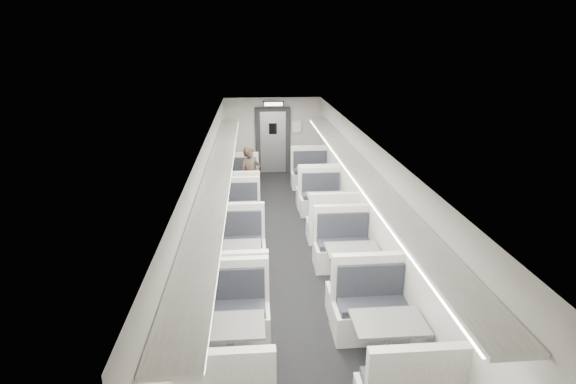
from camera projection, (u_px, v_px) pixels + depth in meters
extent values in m
cube|color=black|center=(288.00, 259.00, 9.00)|extent=(3.00, 12.00, 0.12)
cube|color=silver|center=(288.00, 135.00, 8.18)|extent=(3.00, 12.00, 0.12)
cube|color=#BBB7AF|center=(273.00, 135.00, 14.31)|extent=(3.00, 0.12, 2.40)
cube|color=#BBB7AF|center=(206.00, 202.00, 8.48)|extent=(0.12, 12.00, 2.40)
cube|color=#BBB7AF|center=(368.00, 198.00, 8.71)|extent=(0.12, 12.00, 2.40)
cube|color=white|center=(240.00, 203.00, 11.27)|extent=(1.01, 0.56, 0.43)
cube|color=#23252F|center=(240.00, 193.00, 11.21)|extent=(0.89, 0.45, 0.09)
cube|color=white|center=(239.00, 185.00, 10.90)|extent=(1.01, 0.11, 0.66)
cube|color=white|center=(241.00, 185.00, 12.67)|extent=(1.01, 0.56, 0.43)
cube|color=#23252F|center=(241.00, 176.00, 12.56)|extent=(0.89, 0.45, 0.09)
cube|color=white|center=(241.00, 164.00, 12.68)|extent=(1.01, 0.11, 0.66)
cylinder|color=#B9B9BC|center=(241.00, 189.00, 11.93)|extent=(0.09, 0.09, 0.66)
cylinder|color=#B9B9BC|center=(241.00, 200.00, 12.03)|extent=(0.34, 0.34, 0.03)
cube|color=slate|center=(240.00, 176.00, 11.81)|extent=(0.84, 0.57, 0.04)
cube|color=white|center=(238.00, 240.00, 9.20)|extent=(0.98, 0.55, 0.42)
cube|color=#23252F|center=(237.00, 228.00, 9.14)|extent=(0.87, 0.44, 0.09)
cube|color=white|center=(237.00, 220.00, 8.84)|extent=(0.98, 0.11, 0.65)
cube|color=white|center=(239.00, 214.00, 10.56)|extent=(0.98, 0.55, 0.42)
cube|color=#23252F|center=(239.00, 205.00, 10.45)|extent=(0.87, 0.44, 0.09)
cube|color=white|center=(239.00, 190.00, 10.58)|extent=(0.98, 0.11, 0.65)
cylinder|color=#B9B9BC|center=(239.00, 222.00, 9.85)|extent=(0.09, 0.09, 0.64)
cylinder|color=#B9B9BC|center=(239.00, 234.00, 9.94)|extent=(0.33, 0.33, 0.03)
cube|color=slate|center=(238.00, 207.00, 9.73)|extent=(0.81, 0.56, 0.04)
cube|color=white|center=(234.00, 300.00, 7.06)|extent=(1.09, 0.61, 0.46)
cube|color=#23252F|center=(234.00, 283.00, 7.00)|extent=(0.97, 0.48, 0.10)
cube|color=white|center=(232.00, 274.00, 6.66)|extent=(1.09, 0.12, 0.72)
cube|color=white|center=(237.00, 254.00, 8.57)|extent=(1.09, 0.61, 0.46)
cube|color=#23252F|center=(236.00, 241.00, 8.45)|extent=(0.97, 0.48, 0.10)
cube|color=white|center=(236.00, 221.00, 8.59)|extent=(1.09, 0.12, 0.72)
cylinder|color=#B9B9BC|center=(235.00, 268.00, 7.77)|extent=(0.10, 0.10, 0.71)
cylinder|color=#B9B9BC|center=(236.00, 286.00, 7.88)|extent=(0.37, 0.37, 0.03)
cube|color=slate|center=(235.00, 248.00, 7.65)|extent=(0.90, 0.62, 0.04)
cube|color=white|center=(225.00, 379.00, 4.62)|extent=(1.07, 0.12, 0.71)
cube|color=white|center=(233.00, 323.00, 6.50)|extent=(1.07, 0.60, 0.45)
cube|color=#23252F|center=(232.00, 308.00, 6.38)|extent=(0.95, 0.47, 0.10)
cube|color=white|center=(232.00, 280.00, 6.51)|extent=(1.07, 0.12, 0.71)
cylinder|color=#B9B9BC|center=(230.00, 352.00, 5.72)|extent=(0.10, 0.10, 0.70)
cylinder|color=#B9B9BC|center=(231.00, 373.00, 5.82)|extent=(0.36, 0.36, 0.03)
cube|color=slate|center=(229.00, 326.00, 5.59)|extent=(0.89, 0.61, 0.04)
cube|color=white|center=(318.00, 198.00, 11.58)|extent=(1.09, 0.61, 0.46)
cube|color=#23252F|center=(318.00, 187.00, 11.51)|extent=(0.97, 0.48, 0.10)
cube|color=white|center=(320.00, 179.00, 11.18)|extent=(1.09, 0.12, 0.72)
cube|color=white|center=(310.00, 179.00, 13.09)|extent=(1.09, 0.61, 0.46)
cube|color=#23252F|center=(310.00, 170.00, 12.97)|extent=(0.97, 0.48, 0.10)
cube|color=white|center=(309.00, 158.00, 13.10)|extent=(1.09, 0.12, 0.72)
cylinder|color=#B9B9BC|center=(314.00, 184.00, 12.29)|extent=(0.10, 0.10, 0.71)
cylinder|color=#B9B9BC|center=(314.00, 195.00, 12.40)|extent=(0.37, 0.37, 0.03)
cube|color=slate|center=(314.00, 170.00, 12.16)|extent=(0.90, 0.62, 0.04)
cube|color=white|center=(331.00, 230.00, 9.66)|extent=(1.05, 0.58, 0.44)
cube|color=#23252F|center=(332.00, 218.00, 9.60)|extent=(0.93, 0.46, 0.10)
cube|color=white|center=(334.00, 209.00, 9.28)|extent=(1.05, 0.12, 0.69)
cube|color=white|center=(321.00, 205.00, 11.12)|extent=(1.05, 0.58, 0.44)
cube|color=#23252F|center=(321.00, 195.00, 11.00)|extent=(0.93, 0.46, 0.10)
cube|color=white|center=(320.00, 180.00, 11.13)|extent=(1.05, 0.12, 0.69)
cylinder|color=#B9B9BC|center=(326.00, 212.00, 10.35)|extent=(0.10, 0.10, 0.68)
cylinder|color=#B9B9BC|center=(326.00, 225.00, 10.46)|extent=(0.36, 0.36, 0.03)
cube|color=slate|center=(326.00, 196.00, 10.23)|extent=(0.87, 0.59, 0.04)
cube|color=white|center=(363.00, 303.00, 7.00)|extent=(1.08, 0.60, 0.46)
cube|color=#23252F|center=(363.00, 286.00, 6.93)|extent=(0.96, 0.48, 0.10)
cube|color=white|center=(368.00, 276.00, 6.60)|extent=(1.08, 0.12, 0.72)
cube|color=white|center=(343.00, 256.00, 8.50)|extent=(1.08, 0.60, 0.46)
cube|color=#23252F|center=(344.00, 243.00, 8.38)|extent=(0.96, 0.48, 0.10)
cube|color=white|center=(342.00, 223.00, 8.52)|extent=(1.08, 0.12, 0.72)
cylinder|color=#B9B9BC|center=(352.00, 271.00, 7.71)|extent=(0.10, 0.10, 0.71)
cylinder|color=#B9B9BC|center=(351.00, 288.00, 7.82)|extent=(0.37, 0.37, 0.03)
cube|color=slate|center=(353.00, 250.00, 7.58)|extent=(0.90, 0.61, 0.04)
cube|color=#23252F|center=(408.00, 383.00, 4.96)|extent=(0.98, 0.49, 0.10)
cube|color=white|center=(419.00, 377.00, 4.62)|extent=(1.10, 0.12, 0.73)
cube|color=white|center=(370.00, 320.00, 6.56)|extent=(1.10, 0.61, 0.47)
cube|color=#23252F|center=(372.00, 304.00, 6.43)|extent=(0.98, 0.49, 0.10)
cube|color=white|center=(369.00, 276.00, 6.57)|extent=(1.10, 0.12, 0.73)
cylinder|color=#B9B9BC|center=(387.00, 349.00, 5.75)|extent=(0.10, 0.10, 0.72)
cylinder|color=#B9B9BC|center=(385.00, 371.00, 5.86)|extent=(0.37, 0.37, 0.03)
cube|color=slate|center=(389.00, 323.00, 5.62)|extent=(0.91, 0.62, 0.04)
imported|color=black|center=(250.00, 176.00, 11.58)|extent=(0.66, 0.56, 1.53)
cube|color=black|center=(220.00, 151.00, 11.64)|extent=(0.02, 1.18, 0.84)
cube|color=black|center=(214.00, 176.00, 9.56)|extent=(0.02, 1.18, 0.84)
cube|color=black|center=(204.00, 214.00, 7.49)|extent=(0.02, 1.18, 0.84)
cube|color=black|center=(186.00, 282.00, 5.42)|extent=(0.02, 1.18, 0.84)
cube|color=white|center=(219.00, 170.00, 7.98)|extent=(0.46, 10.40, 0.05)
cube|color=white|center=(230.00, 172.00, 8.01)|extent=(0.05, 10.20, 0.04)
cube|color=white|center=(358.00, 166.00, 8.17)|extent=(0.46, 10.40, 0.05)
cube|color=white|center=(347.00, 169.00, 8.17)|extent=(0.05, 10.20, 0.04)
cube|color=black|center=(273.00, 141.00, 14.24)|extent=(1.10, 0.10, 2.10)
cube|color=#B9B9BC|center=(273.00, 142.00, 14.23)|extent=(0.80, 0.05, 1.95)
cube|color=black|center=(273.00, 129.00, 14.05)|extent=(0.25, 0.02, 0.35)
cube|color=black|center=(273.00, 104.00, 13.38)|extent=(0.62, 0.10, 0.16)
cube|color=white|center=(273.00, 104.00, 13.32)|extent=(0.54, 0.02, 0.10)
cube|color=silver|center=(297.00, 126.00, 14.13)|extent=(0.32, 0.02, 0.40)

